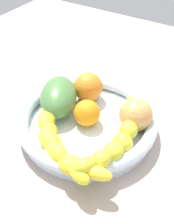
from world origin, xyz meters
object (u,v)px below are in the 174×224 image
(orange_front, at_px, (87,115))
(banana_arching_top, at_px, (56,141))
(banana_draped_left, at_px, (58,142))
(orange_mid_left, at_px, (88,87))
(banana_draped_right, at_px, (119,138))
(peach_blush, at_px, (136,115))
(fruit_bowl, at_px, (87,122))
(mango_green, at_px, (59,97))

(orange_front, bearing_deg, banana_arching_top, -6.75)
(banana_draped_left, xyz_separation_m, banana_arching_top, (0.00, -0.00, -0.00))
(orange_front, distance_m, orange_mid_left, 0.09)
(banana_draped_left, distance_m, orange_mid_left, 0.17)
(banana_draped_right, xyz_separation_m, orange_mid_left, (-0.10, -0.13, 0.00))
(banana_arching_top, xyz_separation_m, peach_blush, (-0.13, 0.10, 0.01))
(banana_draped_left, bearing_deg, orange_front, 176.14)
(fruit_bowl, bearing_deg, peach_blush, 114.68)
(orange_mid_left, xyz_separation_m, peach_blush, (0.03, 0.13, 0.00))
(banana_draped_left, distance_m, banana_arching_top, 0.00)
(orange_mid_left, bearing_deg, banana_draped_right, 51.36)
(banana_arching_top, xyz_separation_m, mango_green, (-0.10, -0.07, 0.01))
(orange_mid_left, bearing_deg, banana_draped_left, 13.06)
(orange_front, height_order, mango_green, mango_green)
(banana_arching_top, xyz_separation_m, orange_front, (-0.09, 0.01, 0.00))
(banana_draped_left, bearing_deg, orange_mid_left, -166.94)
(banana_arching_top, bearing_deg, orange_front, 173.25)
(orange_front, relative_size, orange_mid_left, 0.84)
(banana_draped_right, relative_size, peach_blush, 3.43)
(banana_draped_right, relative_size, mango_green, 1.83)
(orange_mid_left, bearing_deg, orange_front, 30.58)
(banana_arching_top, distance_m, orange_mid_left, 0.17)
(mango_green, height_order, peach_blush, same)
(mango_green, xyz_separation_m, peach_blush, (-0.03, 0.16, 0.00))
(banana_draped_left, bearing_deg, fruit_bowl, 178.04)
(banana_draped_right, xyz_separation_m, mango_green, (-0.04, -0.16, 0.00))
(banana_draped_left, height_order, mango_green, mango_green)
(banana_draped_right, bearing_deg, peach_blush, -179.91)
(fruit_bowl, relative_size, mango_green, 2.29)
(fruit_bowl, height_order, orange_front, orange_front)
(orange_front, bearing_deg, peach_blush, 117.44)
(banana_arching_top, distance_m, peach_blush, 0.17)
(orange_mid_left, relative_size, peach_blush, 0.97)
(fruit_bowl, xyz_separation_m, banana_draped_right, (0.03, 0.09, 0.03))
(orange_mid_left, height_order, peach_blush, peach_blush)
(peach_blush, bearing_deg, orange_front, -62.56)
(banana_draped_left, bearing_deg, mango_green, -144.19)
(orange_mid_left, bearing_deg, fruit_bowl, 30.21)
(banana_draped_left, xyz_separation_m, orange_mid_left, (-0.16, -0.04, 0.01))
(banana_arching_top, bearing_deg, orange_mid_left, -168.50)
(banana_draped_right, bearing_deg, orange_mid_left, -128.64)
(fruit_bowl, distance_m, peach_blush, 0.10)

